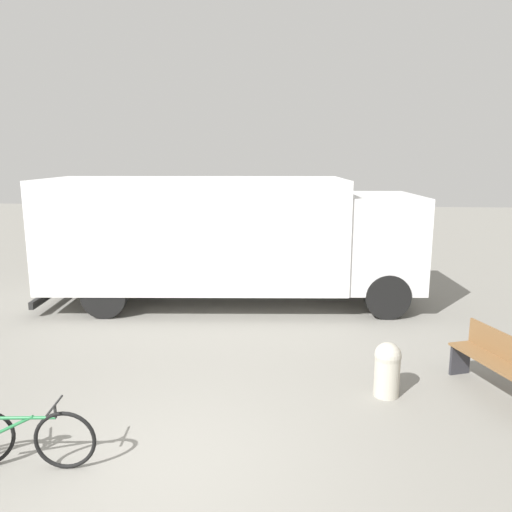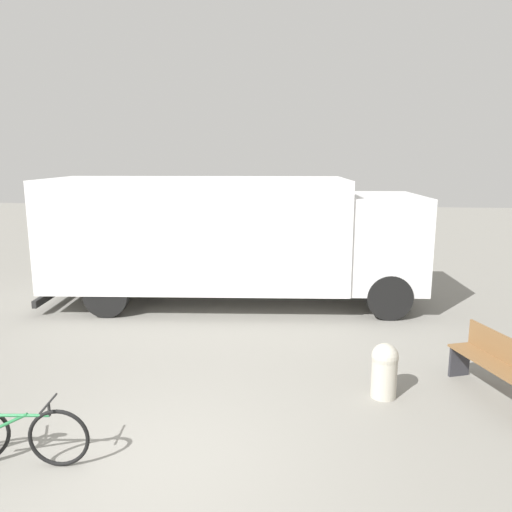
# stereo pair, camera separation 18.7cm
# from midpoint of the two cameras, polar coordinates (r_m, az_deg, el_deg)

# --- Properties ---
(ground_plane) EXTENTS (60.00, 60.00, 0.00)m
(ground_plane) POSITION_cam_midpoint_polar(r_m,az_deg,el_deg) (6.08, -11.29, -22.80)
(ground_plane) COLOR gray
(delivery_truck) EXTENTS (8.60, 3.12, 2.90)m
(delivery_truck) POSITION_cam_midpoint_polar(r_m,az_deg,el_deg) (11.48, -3.81, 2.52)
(delivery_truck) COLOR white
(delivery_truck) RESTS_ON ground
(park_bench) EXTENTS (1.00, 1.89, 0.90)m
(park_bench) POSITION_cam_midpoint_polar(r_m,az_deg,el_deg) (7.93, 26.07, -11.12)
(park_bench) COLOR brown
(park_bench) RESTS_ON ground
(bicycle_middle) EXTENTS (1.75, 0.44, 0.77)m
(bicycle_middle) POSITION_cam_midpoint_polar(r_m,az_deg,el_deg) (6.40, -26.64, -18.17)
(bicycle_middle) COLOR black
(bicycle_middle) RESTS_ON ground
(bollard_near_bench) EXTENTS (0.38, 0.38, 0.80)m
(bollard_near_bench) POSITION_cam_midpoint_polar(r_m,az_deg,el_deg) (7.51, 14.07, -12.24)
(bollard_near_bench) COLOR #B2AD9E
(bollard_near_bench) RESTS_ON ground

